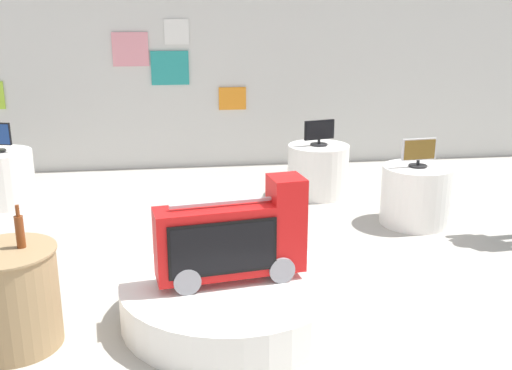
# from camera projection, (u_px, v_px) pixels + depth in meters

# --- Properties ---
(ground_plane) EXTENTS (30.00, 30.00, 0.00)m
(ground_plane) POSITION_uv_depth(u_px,v_px,m) (277.00, 323.00, 4.58)
(ground_plane) COLOR #B2ADA3
(back_wall_display) EXTENTS (12.34, 0.13, 2.92)m
(back_wall_display) POSITION_uv_depth(u_px,v_px,m) (222.00, 70.00, 8.83)
(back_wall_display) COLOR silver
(back_wall_display) RESTS_ON ground
(main_display_pedestal) EXTENTS (1.71, 1.71, 0.32)m
(main_display_pedestal) POSITION_uv_depth(u_px,v_px,m) (231.00, 298.00, 4.63)
(main_display_pedestal) COLOR white
(main_display_pedestal) RESTS_ON ground
(novelty_firetruck_tv) EXTENTS (1.17, 0.47, 0.80)m
(novelty_firetruck_tv) POSITION_uv_depth(u_px,v_px,m) (234.00, 240.00, 4.49)
(novelty_firetruck_tv) COLOR gray
(novelty_firetruck_tv) RESTS_ON main_display_pedestal
(display_pedestal_left_rear) EXTENTS (0.79, 0.79, 0.66)m
(display_pedestal_left_rear) POSITION_uv_depth(u_px,v_px,m) (318.00, 170.00, 7.66)
(display_pedestal_left_rear) COLOR white
(display_pedestal_left_rear) RESTS_ON ground
(tv_on_left_rear) EXTENTS (0.41, 0.22, 0.32)m
(tv_on_left_rear) POSITION_uv_depth(u_px,v_px,m) (319.00, 132.00, 7.52)
(tv_on_left_rear) COLOR black
(tv_on_left_rear) RESTS_ON display_pedestal_left_rear
(display_pedestal_right_rear) EXTENTS (0.76, 0.76, 0.66)m
(display_pedestal_right_rear) POSITION_uv_depth(u_px,v_px,m) (415.00, 195.00, 6.63)
(display_pedestal_right_rear) COLOR white
(display_pedestal_right_rear) RESTS_ON ground
(tv_on_right_rear) EXTENTS (0.39, 0.20, 0.32)m
(tv_on_right_rear) POSITION_uv_depth(u_px,v_px,m) (419.00, 152.00, 6.48)
(tv_on_right_rear) COLOR black
(tv_on_right_rear) RESTS_ON display_pedestal_right_rear
(side_table_round) EXTENTS (0.68, 0.68, 0.73)m
(side_table_round) POSITION_uv_depth(u_px,v_px,m) (11.00, 297.00, 4.18)
(side_table_round) COLOR #9E7F56
(side_table_round) RESTS_ON ground
(bottle_on_side_table) EXTENTS (0.06, 0.06, 0.31)m
(bottle_on_side_table) POSITION_uv_depth(u_px,v_px,m) (20.00, 231.00, 4.09)
(bottle_on_side_table) COLOR brown
(bottle_on_side_table) RESTS_ON side_table_round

